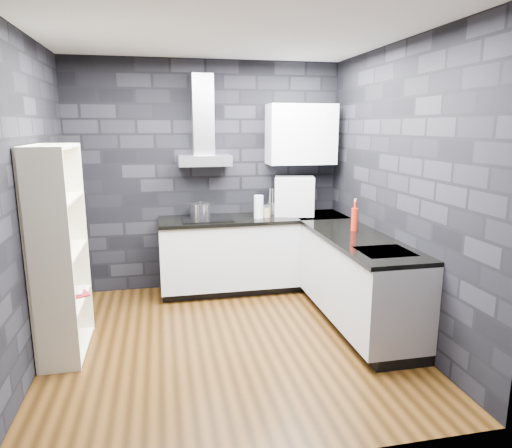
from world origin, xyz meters
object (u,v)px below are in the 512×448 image
object	(u,v)px
appliance_garage	(294,196)
bookshelf	(59,252)
glass_vase	(259,207)
storage_jar	(266,212)
pot	(200,211)
utensil_crock	(271,209)
red_bottle	(355,219)
fruit_bowl	(57,251)

from	to	relation	value
appliance_garage	bookshelf	world-z (taller)	bookshelf
bookshelf	appliance_garage	bearing A→B (deg)	35.10
glass_vase	appliance_garage	bearing A→B (deg)	15.58
glass_vase	storage_jar	distance (m)	0.14
pot	utensil_crock	bearing A→B (deg)	-0.16
red_bottle	bookshelf	bearing A→B (deg)	-174.55
utensil_crock	bookshelf	bearing A→B (deg)	-149.54
storage_jar	fruit_bowl	size ratio (longest dim) A/B	0.52
glass_vase	red_bottle	size ratio (longest dim) A/B	1.16
pot	storage_jar	size ratio (longest dim) A/B	1.93
appliance_garage	glass_vase	bearing A→B (deg)	-149.15
appliance_garage	fruit_bowl	size ratio (longest dim) A/B	1.97
utensil_crock	appliance_garage	distance (m)	0.32
bookshelf	red_bottle	bearing A→B (deg)	13.99
pot	bookshelf	size ratio (longest dim) A/B	0.13
appliance_garage	fruit_bowl	bearing A→B (deg)	-136.61
fruit_bowl	storage_jar	bearing A→B (deg)	30.64
storage_jar	appliance_garage	bearing A→B (deg)	11.73
glass_vase	storage_jar	size ratio (longest dim) A/B	2.19
pot	glass_vase	size ratio (longest dim) A/B	0.88
storage_jar	fruit_bowl	world-z (taller)	storage_jar
utensil_crock	storage_jar	bearing A→B (deg)	-124.78
utensil_crock	appliance_garage	size ratio (longest dim) A/B	0.31
utensil_crock	appliance_garage	world-z (taller)	appliance_garage
pot	appliance_garage	distance (m)	1.13
utensil_crock	glass_vase	bearing A→B (deg)	-136.16
pot	red_bottle	size ratio (longest dim) A/B	1.02
glass_vase	storage_jar	world-z (taller)	glass_vase
red_bottle	fruit_bowl	size ratio (longest dim) A/B	0.99
glass_vase	fruit_bowl	xyz separation A→B (m)	(-1.96, -1.17, -0.10)
storage_jar	pot	bearing A→B (deg)	170.31
red_bottle	utensil_crock	bearing A→B (deg)	122.59
glass_vase	appliance_garage	world-z (taller)	appliance_garage
pot	fruit_bowl	distance (m)	1.88
glass_vase	fruit_bowl	distance (m)	2.28
utensil_crock	pot	bearing A→B (deg)	179.84
storage_jar	appliance_garage	distance (m)	0.41
glass_vase	fruit_bowl	size ratio (longest dim) A/B	1.15
red_bottle	bookshelf	xyz separation A→B (m)	(-2.79, -0.27, -0.12)
pot	appliance_garage	xyz separation A→B (m)	(1.12, -0.05, 0.14)
fruit_bowl	appliance_garage	bearing A→B (deg)	28.12
pot	red_bottle	distance (m)	1.79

